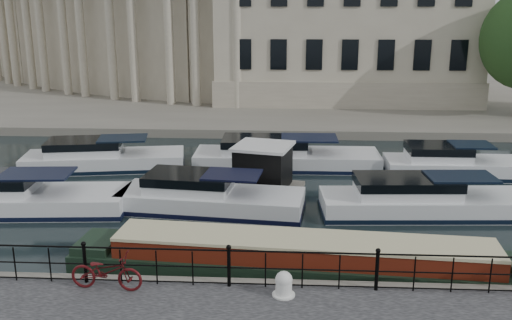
% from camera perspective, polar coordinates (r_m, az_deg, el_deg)
% --- Properties ---
extents(ground_plane, '(160.00, 160.00, 0.00)m').
position_cam_1_polar(ground_plane, '(18.32, -1.95, -10.73)').
color(ground_plane, black).
rests_on(ground_plane, ground).
extents(far_bank, '(120.00, 42.00, 0.55)m').
position_cam_1_polar(far_bank, '(55.97, 1.65, 7.23)').
color(far_bank, '#6B665B').
rests_on(far_bank, ground_plane).
extents(railing, '(24.14, 0.14, 1.22)m').
position_cam_1_polar(railing, '(15.78, -2.73, -10.36)').
color(railing, black).
rests_on(railing, near_quay).
extents(civic_building, '(53.55, 31.84, 16.85)m').
position_cam_1_polar(civic_building, '(51.19, 0.41, 14.09)').
color(civic_building, '#ADA38C').
rests_on(civic_building, far_bank).
extents(bicycle, '(2.05, 0.87, 1.05)m').
position_cam_1_polar(bicycle, '(16.17, -14.74, -10.73)').
color(bicycle, '#4C0D10').
rests_on(bicycle, near_quay).
extents(mooring_bollard, '(0.61, 0.61, 0.69)m').
position_cam_1_polar(mooring_bollard, '(15.46, 2.79, -12.31)').
color(mooring_bollard, silver).
rests_on(mooring_bollard, near_quay).
extents(narrowboat, '(14.58, 3.13, 1.53)m').
position_cam_1_polar(narrowboat, '(17.81, 4.68, -10.26)').
color(narrowboat, black).
rests_on(narrowboat, ground_plane).
extents(harbour_hut, '(3.81, 3.40, 2.20)m').
position_cam_1_polar(harbour_hut, '(25.27, 0.72, -1.02)').
color(harbour_hut, '#6B665B').
rests_on(harbour_hut, ground_plane).
extents(cabin_cruisers, '(27.14, 10.29, 1.99)m').
position_cam_1_polar(cabin_cruisers, '(25.73, -2.02, -2.09)').
color(cabin_cruisers, silver).
rests_on(cabin_cruisers, ground_plane).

